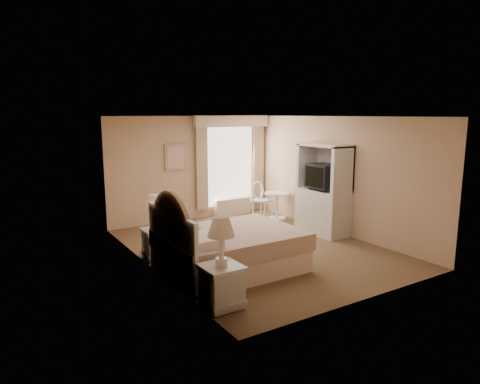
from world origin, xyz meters
TOP-DOWN VIEW (x-y plane):
  - room at (0.00, 0.00)m, footprint 4.21×5.51m
  - window at (1.05, 2.65)m, footprint 2.05×0.22m
  - framed_art at (-0.45, 2.71)m, footprint 0.52×0.04m
  - bed at (-1.12, -0.75)m, footprint 2.20×1.73m
  - nightstand_near at (-1.84, -1.90)m, footprint 0.51×0.51m
  - nightstand_far at (-1.84, 0.43)m, footprint 0.47×0.47m
  - round_table at (1.75, 1.65)m, footprint 0.62×0.62m
  - cafe_chair at (1.41, 1.85)m, footprint 0.57×0.57m
  - armoire at (1.81, 0.09)m, footprint 0.58×1.17m

SIDE VIEW (x-z plane):
  - bed at x=-1.12m, z-range -0.40..1.13m
  - nightstand_far at x=-1.84m, z-range -0.14..1.00m
  - round_table at x=1.75m, z-range 0.11..0.76m
  - nightstand_near at x=-1.84m, z-range -0.15..1.08m
  - cafe_chair at x=1.41m, z-range 0.07..1.00m
  - armoire at x=1.81m, z-range -0.17..1.77m
  - room at x=0.00m, z-range -0.01..2.50m
  - window at x=1.05m, z-range 0.09..2.60m
  - framed_art at x=-0.45m, z-range 1.24..1.86m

